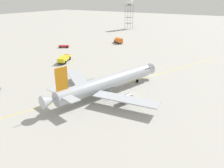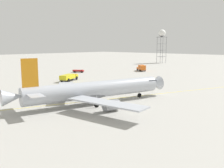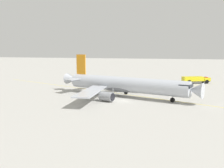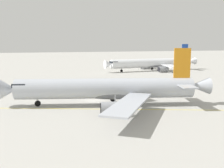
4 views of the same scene
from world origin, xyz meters
name	(u,v)px [view 3 (image 3 of 4)]	position (x,y,z in m)	size (l,w,h in m)	color
ground_plane	(123,101)	(0.00, 0.00, 0.00)	(600.00, 600.00, 0.00)	#ADAAA3
airliner_main	(123,85)	(5.35, 1.23, 3.08)	(35.79, 38.94, 10.80)	#B2B7C1
baggage_truck_truck	(101,79)	(34.37, 17.84, 0.72)	(2.51, 4.39, 1.22)	#232326
fire_tender_truck	(195,79)	(38.62, -17.15, 1.53)	(6.80, 10.24, 2.50)	#232326
pushback_tug_truck	(75,79)	(32.60, 28.13, 0.80)	(4.51, 4.76, 1.30)	#232326
taxiway_centreline	(135,96)	(7.60, -1.38, 0.00)	(44.17, 113.29, 0.01)	yellow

